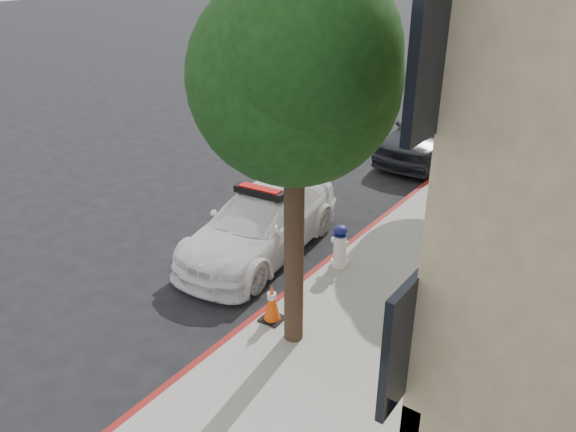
% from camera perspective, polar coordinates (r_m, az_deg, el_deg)
% --- Properties ---
extents(ground, '(120.00, 120.00, 0.00)m').
position_cam_1_polar(ground, '(12.09, -5.30, -2.97)').
color(ground, black).
rests_on(ground, ground).
extents(sidewalk, '(3.20, 50.00, 0.15)m').
position_cam_1_polar(sidewalk, '(19.15, 23.59, 6.22)').
color(sidewalk, gray).
rests_on(sidewalk, ground).
extents(curb_strip, '(0.12, 50.00, 0.15)m').
position_cam_1_polar(curb_strip, '(19.48, 19.22, 7.26)').
color(curb_strip, maroon).
rests_on(curb_strip, ground).
extents(tree_near, '(2.92, 2.82, 5.62)m').
position_cam_1_polar(tree_near, '(7.37, 0.82, 13.90)').
color(tree_near, black).
rests_on(tree_near, sidewalk).
extents(tree_mid, '(2.77, 2.64, 5.43)m').
position_cam_1_polar(tree_mid, '(14.62, 19.94, 17.94)').
color(tree_mid, black).
rests_on(tree_mid, sidewalk).
extents(police_car, '(2.24, 4.60, 1.44)m').
position_cam_1_polar(police_car, '(11.54, -2.78, -0.71)').
color(police_car, white).
rests_on(police_car, ground).
extents(parked_car_mid, '(2.00, 4.78, 1.62)m').
position_cam_1_polar(parked_car_mid, '(17.40, 14.50, 8.31)').
color(parked_car_mid, black).
rests_on(parked_car_mid, ground).
extents(parked_car_far, '(1.49, 3.90, 1.27)m').
position_cam_1_polar(parked_car_far, '(23.52, 20.64, 11.50)').
color(parked_car_far, black).
rests_on(parked_car_far, ground).
extents(fire_hydrant, '(0.36, 0.33, 0.86)m').
position_cam_1_polar(fire_hydrant, '(10.86, 5.29, -3.07)').
color(fire_hydrant, white).
rests_on(fire_hydrant, sidewalk).
extents(traffic_cone, '(0.38, 0.38, 0.69)m').
position_cam_1_polar(traffic_cone, '(9.35, -1.64, -8.78)').
color(traffic_cone, black).
rests_on(traffic_cone, sidewalk).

